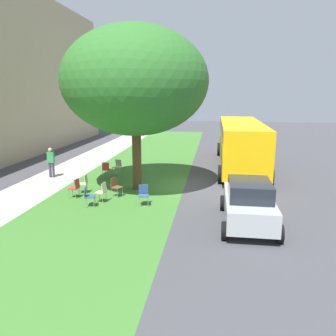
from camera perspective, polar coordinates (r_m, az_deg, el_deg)
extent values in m
plane|color=#424247|center=(16.83, 3.62, -3.17)|extent=(80.00, 80.00, 0.00)
cube|color=#3D752D|center=(17.36, -6.98, -2.73)|extent=(48.00, 6.00, 0.01)
cube|color=#ADA89E|center=(18.97, -19.93, -2.08)|extent=(48.00, 2.80, 0.01)
cylinder|color=brown|center=(16.01, -5.45, 2.50)|extent=(0.44, 0.44, 3.56)
ellipsoid|color=#2D6B28|center=(15.76, -5.72, 14.77)|extent=(6.79, 6.79, 5.02)
cube|color=#335184|center=(14.11, -13.40, -4.82)|extent=(0.50, 0.49, 0.04)
cube|color=#335184|center=(14.07, -14.18, -3.90)|extent=(0.41, 0.18, 0.40)
cylinder|color=gray|center=(13.99, -12.76, -5.94)|extent=(0.02, 0.02, 0.42)
cylinder|color=gray|center=(14.33, -12.58, -5.47)|extent=(0.02, 0.02, 0.42)
cylinder|color=gray|center=(14.04, -14.14, -5.94)|extent=(0.02, 0.02, 0.42)
cylinder|color=gray|center=(14.37, -13.93, -5.48)|extent=(0.02, 0.02, 0.42)
cube|color=#ADA393|center=(19.22, -8.90, 0.09)|extent=(0.52, 0.53, 0.04)
cube|color=#ADA393|center=(19.31, -8.60, 0.89)|extent=(0.22, 0.40, 0.40)
cylinder|color=gray|center=(19.25, -9.60, -0.62)|extent=(0.02, 0.02, 0.42)
cylinder|color=gray|center=(19.04, -8.75, -0.74)|extent=(0.02, 0.02, 0.42)
cylinder|color=gray|center=(19.51, -9.00, -0.41)|extent=(0.02, 0.02, 0.42)
cylinder|color=gray|center=(19.30, -8.14, -0.53)|extent=(0.02, 0.02, 0.42)
cube|color=beige|center=(16.09, -14.64, -2.71)|extent=(0.47, 0.46, 0.04)
cube|color=beige|center=(15.98, -14.07, -1.88)|extent=(0.41, 0.14, 0.40)
cylinder|color=gray|center=(16.36, -15.02, -3.30)|extent=(0.02, 0.02, 0.42)
cylinder|color=gray|center=(16.02, -15.34, -3.66)|extent=(0.02, 0.02, 0.42)
cylinder|color=gray|center=(16.27, -13.86, -3.32)|extent=(0.02, 0.02, 0.42)
cylinder|color=gray|center=(15.94, -14.16, -3.68)|extent=(0.02, 0.02, 0.42)
cube|color=#B7332D|center=(18.80, -10.57, -0.27)|extent=(0.42, 0.44, 0.04)
cube|color=#B7332D|center=(18.59, -10.80, 0.33)|extent=(0.11, 0.40, 0.40)
cylinder|color=gray|center=(18.94, -9.84, -0.85)|extent=(0.02, 0.02, 0.42)
cylinder|color=gray|center=(19.07, -10.85, -0.80)|extent=(0.02, 0.02, 0.42)
cylinder|color=gray|center=(18.63, -10.22, -1.09)|extent=(0.02, 0.02, 0.42)
cylinder|color=gray|center=(18.77, -11.24, -1.04)|extent=(0.02, 0.02, 0.42)
cube|color=brown|center=(15.21, -8.84, -3.33)|extent=(0.55, 0.54, 0.04)
cube|color=brown|center=(15.27, -9.36, -2.35)|extent=(0.40, 0.25, 0.40)
cylinder|color=gray|center=(15.04, -8.81, -4.43)|extent=(0.02, 0.02, 0.42)
cylinder|color=gray|center=(15.29, -7.88, -4.11)|extent=(0.02, 0.02, 0.42)
cylinder|color=gray|center=(15.26, -9.74, -4.20)|extent=(0.02, 0.02, 0.42)
cylinder|color=gray|center=(15.51, -8.82, -3.89)|extent=(0.02, 0.02, 0.42)
cube|color=#B7332D|center=(15.49, -16.06, -3.40)|extent=(0.45, 0.43, 0.04)
cube|color=#B7332D|center=(15.34, -15.52, -2.59)|extent=(0.40, 0.12, 0.40)
cylinder|color=gray|center=(15.78, -16.24, -3.97)|extent=(0.02, 0.02, 0.42)
cylinder|color=gray|center=(15.48, -16.88, -4.34)|extent=(0.02, 0.02, 0.42)
cylinder|color=gray|center=(15.62, -15.14, -4.07)|extent=(0.02, 0.02, 0.42)
cylinder|color=gray|center=(15.32, -15.77, -4.45)|extent=(0.02, 0.02, 0.42)
cube|color=beige|center=(14.57, -11.64, -4.17)|extent=(0.47, 0.45, 0.04)
cube|color=beige|center=(14.43, -11.05, -3.32)|extent=(0.41, 0.13, 0.40)
cylinder|color=gray|center=(14.87, -11.88, -4.76)|extent=(0.02, 0.02, 0.42)
cylinder|color=gray|center=(14.57, -12.52, -5.16)|extent=(0.02, 0.02, 0.42)
cylinder|color=gray|center=(14.72, -10.70, -4.88)|extent=(0.02, 0.02, 0.42)
cylinder|color=gray|center=(14.42, -11.32, -5.30)|extent=(0.02, 0.02, 0.42)
cube|color=#335184|center=(13.87, -4.26, -4.81)|extent=(0.49, 0.50, 0.04)
cube|color=#335184|center=(13.97, -4.29, -3.65)|extent=(0.18, 0.41, 0.40)
cylinder|color=gray|center=(13.77, -4.98, -5.95)|extent=(0.02, 0.02, 0.42)
cylinder|color=gray|center=(13.78, -3.47, -5.92)|extent=(0.02, 0.02, 0.42)
cylinder|color=gray|center=(14.10, -4.99, -5.51)|extent=(0.02, 0.02, 0.42)
cylinder|color=gray|center=(14.10, -3.52, -5.47)|extent=(0.02, 0.02, 0.42)
cube|color=#ADB2B7|center=(12.20, 13.76, -6.48)|extent=(3.70, 1.64, 0.76)
cube|color=#1E232B|center=(11.86, 14.00, -3.75)|extent=(1.90, 1.44, 0.64)
cylinder|color=black|center=(13.58, 9.46, -5.96)|extent=(0.60, 0.18, 0.60)
cylinder|color=black|center=(13.75, 16.76, -6.12)|extent=(0.60, 0.18, 0.60)
cylinder|color=black|center=(10.97, 9.74, -10.66)|extent=(0.60, 0.18, 0.60)
cylinder|color=black|center=(11.17, 18.85, -10.75)|extent=(0.60, 0.18, 0.60)
cube|color=yellow|center=(21.26, 12.50, 4.42)|extent=(10.40, 2.44, 2.50)
cube|color=black|center=(21.31, 12.45, 3.49)|extent=(10.30, 2.46, 0.12)
cube|color=black|center=(21.15, 12.61, 6.83)|extent=(10.30, 2.46, 0.56)
cylinder|color=black|center=(25.33, 8.88, 3.26)|extent=(0.96, 0.28, 0.96)
cylinder|color=black|center=(25.49, 14.56, 3.06)|extent=(0.96, 0.28, 0.96)
cylinder|color=black|center=(17.49, 9.13, -1.07)|extent=(0.96, 0.28, 0.96)
cylinder|color=black|center=(17.72, 17.30, -1.31)|extent=(0.96, 0.28, 0.96)
cylinder|color=#3F3851|center=(19.60, -19.79, -0.32)|extent=(0.14, 0.14, 0.85)
cylinder|color=#3F3851|center=(19.54, -19.30, -0.33)|extent=(0.14, 0.14, 0.85)
cube|color=#338C4C|center=(19.43, -19.70, 1.76)|extent=(0.24, 0.38, 0.60)
sphere|color=tan|center=(19.36, -19.80, 3.01)|extent=(0.22, 0.22, 0.22)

